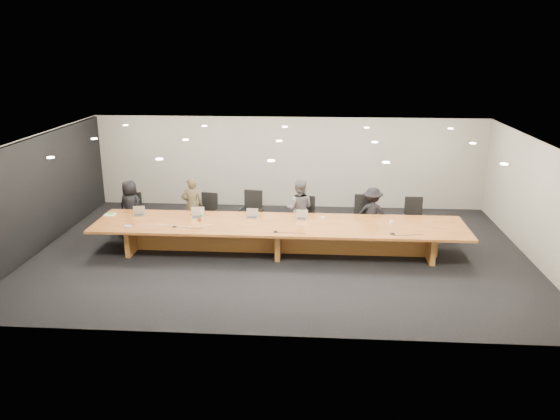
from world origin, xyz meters
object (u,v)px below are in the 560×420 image
object	(u,v)px
conference_table	(279,232)
person_b	(192,206)
chair_left	(207,213)
laptop_b	(197,213)
mic_center	(276,231)
chair_right	(363,217)
paper_cup_far	(391,222)
person_c	(299,209)
water_bottle	(202,216)
mic_left	(174,226)
paper_cup_near	(323,218)
chair_mid_left	(251,213)
laptop_c	(252,214)
person_d	(372,213)
chair_mid_right	(304,217)
person_a	(131,207)
amber_mug	(200,219)
chair_far_right	(414,219)
laptop_a	(139,211)
chair_far_left	(133,213)
mic_right	(393,233)
laptop_d	(301,215)
av_box	(128,226)

from	to	relation	value
conference_table	person_b	bearing A→B (deg)	152.26
chair_left	laptop_b	xyz separation A→B (m)	(-0.03, -1.03, 0.33)
mic_center	person_b	bearing A→B (deg)	141.48
chair_right	paper_cup_far	world-z (taller)	chair_right
laptop_b	conference_table	bearing A→B (deg)	-15.51
person_c	water_bottle	distance (m)	2.59
mic_left	laptop_b	bearing A→B (deg)	62.20
chair_right	paper_cup_near	distance (m)	1.38
chair_mid_left	laptop_b	bearing A→B (deg)	-131.96
laptop_c	paper_cup_far	distance (m)	3.42
person_d	paper_cup_far	xyz separation A→B (m)	(0.35, -1.00, 0.10)
chair_mid_right	laptop_b	world-z (taller)	chair_mid_right
chair_left	chair_right	xyz separation A→B (m)	(4.17, -0.18, 0.04)
chair_mid_right	person_b	distance (m)	3.00
chair_left	person_c	size ratio (longest dim) A/B	0.70
person_a	amber_mug	world-z (taller)	person_a
conference_table	person_d	xyz separation A→B (m)	(2.35, 1.16, 0.17)
chair_far_right	person_b	size ratio (longest dim) A/B	0.72
person_b	laptop_a	size ratio (longest dim) A/B	5.35
chair_far_left	chair_far_right	world-z (taller)	chair_far_right
chair_mid_right	mic_left	bearing A→B (deg)	-134.41
chair_far_left	chair_left	distance (m)	2.00
laptop_b	mic_right	distance (m)	4.81
paper_cup_far	laptop_c	bearing A→B (deg)	176.40
conference_table	chair_mid_right	xyz separation A→B (m)	(0.57, 1.17, 0.03)
chair_right	person_c	bearing A→B (deg)	-178.34
laptop_a	paper_cup_far	xyz separation A→B (m)	(6.31, -0.24, -0.07)
conference_table	laptop_c	distance (m)	0.87
person_a	laptop_d	xyz separation A→B (m)	(4.62, -0.87, 0.14)
amber_mug	paper_cup_far	world-z (taller)	amber_mug
conference_table	person_d	bearing A→B (deg)	26.16
laptop_a	mic_left	distance (m)	1.41
water_bottle	mic_left	bearing A→B (deg)	-131.86
chair_mid_right	water_bottle	size ratio (longest dim) A/B	5.03
chair_left	chair_mid_left	bearing A→B (deg)	11.62
chair_far_right	av_box	world-z (taller)	chair_far_right
person_b	laptop_b	world-z (taller)	person_b
laptop_a	chair_mid_left	bearing A→B (deg)	6.72
chair_right	laptop_c	size ratio (longest dim) A/B	3.95
chair_mid_left	laptop_d	xyz separation A→B (m)	(1.36, -0.99, 0.27)
chair_mid_left	laptop_d	world-z (taller)	chair_mid_left
amber_mug	mic_right	bearing A→B (deg)	-7.76
person_c	mic_left	world-z (taller)	person_c
chair_mid_left	mic_center	world-z (taller)	chair_mid_left
chair_far_left	mic_left	bearing A→B (deg)	-57.47
laptop_d	av_box	bearing A→B (deg)	-156.49
laptop_d	paper_cup_far	world-z (taller)	laptop_d
chair_right	mic_left	bearing A→B (deg)	-158.49
conference_table	chair_mid_right	bearing A→B (deg)	64.23
chair_far_right	chair_mid_left	bearing A→B (deg)	177.53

